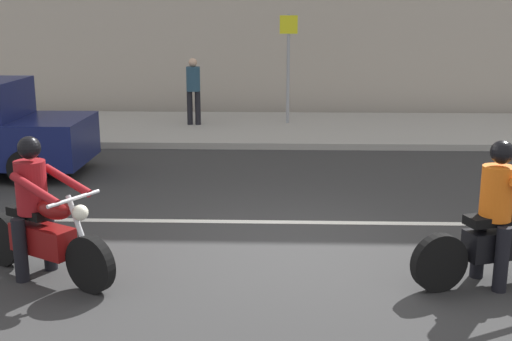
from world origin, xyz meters
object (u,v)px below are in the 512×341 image
(motorcycle_with_rider_orange_stripe, at_px, (502,226))
(motorcycle_with_rider_crimson, at_px, (41,222))
(street_sign_post, at_px, (288,58))
(pedestrian_bystander, at_px, (193,86))

(motorcycle_with_rider_orange_stripe, distance_m, motorcycle_with_rider_crimson, 5.04)
(motorcycle_with_rider_crimson, relative_size, street_sign_post, 0.69)
(motorcycle_with_rider_crimson, height_order, street_sign_post, street_sign_post)
(motorcycle_with_rider_orange_stripe, xyz_separation_m, motorcycle_with_rider_crimson, (-5.04, -0.02, 0.00))
(motorcycle_with_rider_orange_stripe, relative_size, pedestrian_bystander, 1.27)
(motorcycle_with_rider_orange_stripe, distance_m, street_sign_post, 9.88)
(street_sign_post, relative_size, pedestrian_bystander, 1.64)
(pedestrian_bystander, bearing_deg, street_sign_post, 8.79)
(motorcycle_with_rider_crimson, height_order, pedestrian_bystander, pedestrian_bystander)
(pedestrian_bystander, bearing_deg, motorcycle_with_rider_orange_stripe, -63.91)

